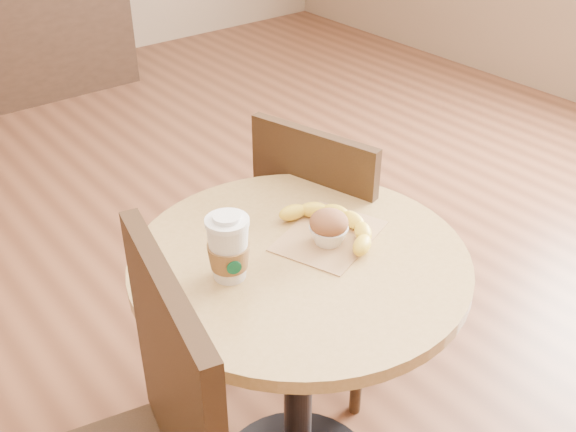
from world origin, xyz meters
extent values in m
cylinder|color=black|center=(0.02, -0.09, 0.38)|extent=(0.07, 0.07, 0.72)
cylinder|color=#A8854D|center=(0.02, -0.09, 0.73)|extent=(0.73, 0.73, 0.03)
cube|color=#342212|center=(-0.38, -0.26, 0.76)|extent=(0.12, 0.41, 0.45)
cube|color=#342212|center=(0.42, 0.19, 0.44)|extent=(0.48, 0.48, 0.04)
cylinder|color=#342212|center=(0.62, 0.08, 0.22)|extent=(0.03, 0.03, 0.44)
cylinder|color=#342212|center=(0.54, 0.40, 0.22)|extent=(0.03, 0.03, 0.44)
cylinder|color=#342212|center=(0.31, -0.01, 0.22)|extent=(0.03, 0.03, 0.44)
cylinder|color=#342212|center=(0.22, 0.31, 0.22)|extent=(0.03, 0.03, 0.44)
cube|color=#342212|center=(0.25, 0.15, 0.68)|extent=(0.13, 0.36, 0.41)
cube|color=#A57A4F|center=(0.11, -0.08, 0.75)|extent=(0.29, 0.25, 0.00)
cylinder|color=white|center=(-0.14, -0.06, 0.88)|extent=(0.09, 0.09, 0.01)
cylinder|color=white|center=(-0.14, -0.06, 0.89)|extent=(0.06, 0.06, 0.01)
cylinder|color=#064528|center=(-0.16, -0.10, 0.80)|extent=(0.03, 0.01, 0.03)
ellipsoid|color=brown|center=(0.09, -0.09, 0.80)|extent=(0.08, 0.08, 0.06)
ellipsoid|color=#FFF2CB|center=(0.09, -0.09, 0.82)|extent=(0.03, 0.03, 0.02)
camera|label=1|loc=(-0.73, -0.99, 1.58)|focal=42.00mm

